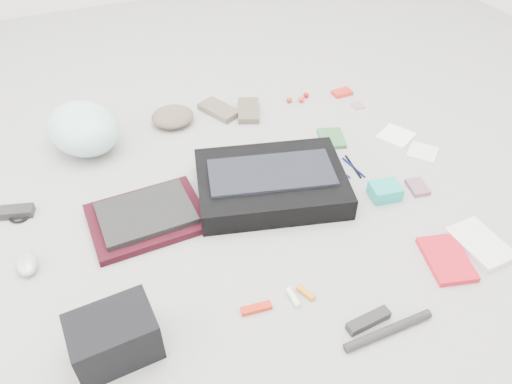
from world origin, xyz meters
name	(u,v)px	position (x,y,z in m)	size (l,w,h in m)	color
ground_plane	(256,203)	(0.00, 0.00, 0.00)	(4.00, 4.00, 0.00)	gray
messenger_bag	(271,183)	(0.07, 0.03, 0.04)	(0.51, 0.37, 0.09)	black
bag_flap	(271,173)	(0.07, 0.03, 0.09)	(0.43, 0.20, 0.01)	black
laptop_sleeve	(147,218)	(-0.37, 0.06, 0.01)	(0.37, 0.28, 0.03)	black
laptop	(146,213)	(-0.37, 0.06, 0.04)	(0.30, 0.22, 0.02)	black
bike_helmet	(83,128)	(-0.50, 0.55, 0.09)	(0.25, 0.31, 0.19)	#B6EFED
beanie	(173,117)	(-0.14, 0.59, 0.03)	(0.18, 0.17, 0.06)	brown
mitten_left	(219,110)	(0.07, 0.59, 0.01)	(0.09, 0.18, 0.03)	brown
mitten_right	(248,110)	(0.18, 0.54, 0.01)	(0.09, 0.18, 0.03)	brown
power_brick	(17,212)	(-0.78, 0.25, 0.01)	(0.11, 0.05, 0.03)	black
cable_coil	(20,216)	(-0.77, 0.24, 0.01)	(0.07, 0.07, 0.01)	black
mouse	(26,263)	(-0.76, -0.01, 0.02)	(0.06, 0.11, 0.04)	#ABABAB
camera_bag	(114,337)	(-0.55, -0.40, 0.07)	(0.21, 0.15, 0.14)	black
multitool	(256,308)	(-0.17, -0.41, 0.01)	(0.09, 0.02, 0.01)	#B11E0B
toiletry_tube_white	(293,297)	(-0.05, -0.42, 0.01)	(0.02, 0.02, 0.06)	silver
toiletry_tube_orange	(306,293)	(-0.01, -0.42, 0.01)	(0.02, 0.02, 0.06)	orange
u_lock	(368,321)	(0.10, -0.57, 0.01)	(0.13, 0.03, 0.03)	black
bike_pump	(388,330)	(0.14, -0.62, 0.01)	(0.03, 0.03, 0.27)	black
book_red	(447,259)	(0.45, -0.47, 0.01)	(0.13, 0.19, 0.02)	red
book_white	(480,244)	(0.59, -0.46, 0.01)	(0.13, 0.19, 0.02)	silver
notepad	(331,138)	(0.42, 0.23, 0.01)	(0.10, 0.13, 0.02)	#2D6035
pen_blue	(336,169)	(0.35, 0.06, 0.00)	(0.01, 0.01, 0.14)	navy
pen_black	(353,166)	(0.42, 0.04, 0.00)	(0.01, 0.01, 0.14)	black
pen_navy	(354,167)	(0.42, 0.04, 0.00)	(0.01, 0.01, 0.13)	#0C0B69
accordion_wallet	(385,191)	(0.43, -0.14, 0.03)	(0.10, 0.08, 0.05)	#1DB5A6
card_deck	(417,187)	(0.57, -0.15, 0.01)	(0.06, 0.09, 0.02)	#87576B
napkin_top	(396,136)	(0.68, 0.15, 0.00)	(0.12, 0.12, 0.01)	white
napkin_bottom	(423,152)	(0.72, 0.02, 0.00)	(0.11, 0.11, 0.01)	silver
lollipop_a	(289,100)	(0.38, 0.55, 0.01)	(0.03, 0.03, 0.03)	#9F311B
lollipop_b	(301,99)	(0.44, 0.53, 0.01)	(0.03, 0.03, 0.03)	red
lollipop_c	(306,95)	(0.47, 0.56, 0.01)	(0.03, 0.03, 0.03)	#C3000F
altoids_tin	(342,93)	(0.64, 0.53, 0.01)	(0.09, 0.05, 0.02)	red
stamp_sheet	(358,106)	(0.65, 0.41, 0.00)	(0.05, 0.06, 0.00)	#A5708A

